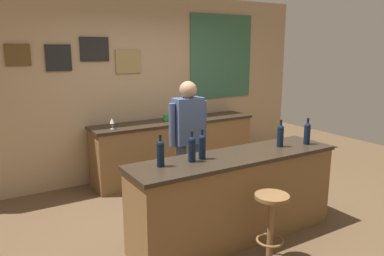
# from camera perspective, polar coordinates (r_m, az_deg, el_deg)

# --- Properties ---
(ground_plane) EXTENTS (10.00, 10.00, 0.00)m
(ground_plane) POSITION_cam_1_polar(r_m,az_deg,el_deg) (4.52, 3.25, -14.16)
(ground_plane) COLOR brown
(back_wall) EXTENTS (6.00, 0.09, 2.80)m
(back_wall) POSITION_cam_1_polar(r_m,az_deg,el_deg) (5.87, -7.60, 6.41)
(back_wall) COLOR tan
(back_wall) RESTS_ON ground_plane
(bar_counter) EXTENTS (2.34, 0.60, 0.92)m
(bar_counter) POSITION_cam_1_polar(r_m,az_deg,el_deg) (4.04, 6.60, -10.39)
(bar_counter) COLOR brown
(bar_counter) RESTS_ON ground_plane
(side_counter) EXTENTS (2.64, 0.56, 0.90)m
(side_counter) POSITION_cam_1_polar(r_m,az_deg,el_deg) (5.88, -2.60, -3.12)
(side_counter) COLOR brown
(side_counter) RESTS_ON ground_plane
(bartender) EXTENTS (0.52, 0.21, 1.62)m
(bartender) POSITION_cam_1_polar(r_m,az_deg,el_deg) (4.54, -0.60, -1.40)
(bartender) COLOR #384766
(bartender) RESTS_ON ground_plane
(bar_stool) EXTENTS (0.32, 0.32, 0.68)m
(bar_stool) POSITION_cam_1_polar(r_m,az_deg,el_deg) (3.65, 12.01, -13.18)
(bar_stool) COLOR brown
(bar_stool) RESTS_ON ground_plane
(wine_bottle_a) EXTENTS (0.07, 0.07, 0.31)m
(wine_bottle_a) POSITION_cam_1_polar(r_m,az_deg,el_deg) (3.47, -4.85, -3.75)
(wine_bottle_a) COLOR black
(wine_bottle_a) RESTS_ON bar_counter
(wine_bottle_b) EXTENTS (0.07, 0.07, 0.31)m
(wine_bottle_b) POSITION_cam_1_polar(r_m,az_deg,el_deg) (3.60, -0.02, -3.10)
(wine_bottle_b) COLOR black
(wine_bottle_b) RESTS_ON bar_counter
(wine_bottle_c) EXTENTS (0.07, 0.07, 0.31)m
(wine_bottle_c) POSITION_cam_1_polar(r_m,az_deg,el_deg) (3.69, 1.56, -2.74)
(wine_bottle_c) COLOR black
(wine_bottle_c) RESTS_ON bar_counter
(wine_bottle_d) EXTENTS (0.07, 0.07, 0.31)m
(wine_bottle_d) POSITION_cam_1_polar(r_m,az_deg,el_deg) (4.26, 13.39, -1.02)
(wine_bottle_d) COLOR black
(wine_bottle_d) RESTS_ON bar_counter
(wine_bottle_e) EXTENTS (0.07, 0.07, 0.31)m
(wine_bottle_e) POSITION_cam_1_polar(r_m,az_deg,el_deg) (4.44, 17.24, -0.69)
(wine_bottle_e) COLOR black
(wine_bottle_e) RESTS_ON bar_counter
(wine_glass_a) EXTENTS (0.07, 0.07, 0.16)m
(wine_glass_a) POSITION_cam_1_polar(r_m,az_deg,el_deg) (5.25, -12.16, 1.01)
(wine_glass_a) COLOR silver
(wine_glass_a) RESTS_ON side_counter
(wine_glass_b) EXTENTS (0.07, 0.07, 0.16)m
(wine_glass_b) POSITION_cam_1_polar(r_m,az_deg,el_deg) (6.01, 0.35, 2.70)
(wine_glass_b) COLOR silver
(wine_glass_b) RESTS_ON side_counter
(coffee_mug) EXTENTS (0.12, 0.08, 0.09)m
(coffee_mug) POSITION_cam_1_polar(r_m,az_deg,el_deg) (5.75, -3.99, 1.59)
(coffee_mug) COLOR #338C4C
(coffee_mug) RESTS_ON side_counter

